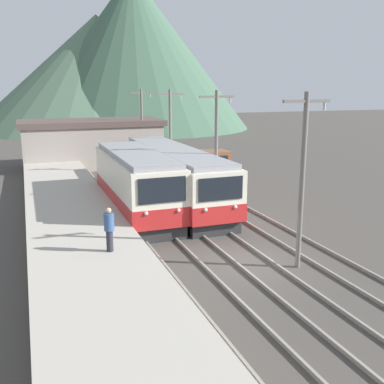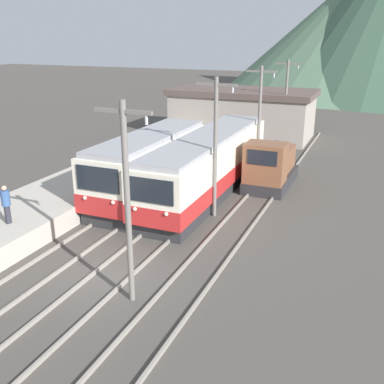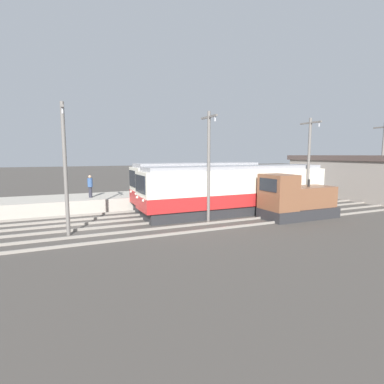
% 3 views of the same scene
% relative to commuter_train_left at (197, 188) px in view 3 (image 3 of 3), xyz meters
% --- Properties ---
extents(ground_plane, '(200.00, 200.00, 0.00)m').
position_rel_commuter_train_left_xyz_m(ground_plane, '(2.60, -8.45, -1.69)').
color(ground_plane, '#47423D').
extents(platform_left, '(4.50, 54.00, 0.98)m').
position_rel_commuter_train_left_xyz_m(platform_left, '(-3.65, -8.45, -1.20)').
color(platform_left, '#ADA599').
rests_on(platform_left, ground).
extents(track_left, '(1.54, 60.00, 0.14)m').
position_rel_commuter_train_left_xyz_m(track_left, '(0.00, -8.45, -1.62)').
color(track_left, gray).
rests_on(track_left, ground).
extents(track_center, '(1.54, 60.00, 0.14)m').
position_rel_commuter_train_left_xyz_m(track_center, '(2.80, -8.45, -1.62)').
color(track_center, gray).
rests_on(track_center, ground).
extents(track_right, '(1.54, 60.00, 0.14)m').
position_rel_commuter_train_left_xyz_m(track_right, '(5.80, -8.45, -1.62)').
color(track_right, gray).
rests_on(track_right, ground).
extents(commuter_train_left, '(2.84, 10.24, 3.64)m').
position_rel_commuter_train_left_xyz_m(commuter_train_left, '(0.00, 0.00, 0.00)').
color(commuter_train_left, '#28282B').
rests_on(commuter_train_left, ground).
extents(commuter_train_center, '(2.84, 14.32, 3.48)m').
position_rel_commuter_train_left_xyz_m(commuter_train_center, '(2.80, 1.82, -0.07)').
color(commuter_train_center, '#28282B').
rests_on(commuter_train_center, ground).
extents(shunting_locomotive, '(2.40, 5.25, 3.00)m').
position_rel_commuter_train_left_xyz_m(shunting_locomotive, '(5.80, 4.58, -0.49)').
color(shunting_locomotive, '#28282B').
rests_on(shunting_locomotive, ground).
extents(catenary_mast_near, '(2.00, 0.20, 6.94)m').
position_rel_commuter_train_left_xyz_m(catenary_mast_near, '(4.31, -9.59, 2.10)').
color(catenary_mast_near, slate).
rests_on(catenary_mast_near, ground).
extents(catenary_mast_mid, '(2.00, 0.20, 6.94)m').
position_rel_commuter_train_left_xyz_m(catenary_mast_mid, '(4.31, -1.23, 2.10)').
color(catenary_mast_mid, slate).
rests_on(catenary_mast_mid, ground).
extents(catenary_mast_far, '(2.00, 0.20, 6.94)m').
position_rel_commuter_train_left_xyz_m(catenary_mast_far, '(4.31, 7.12, 2.10)').
color(catenary_mast_far, slate).
rests_on(catenary_mast_far, ground).
extents(catenary_mast_distant, '(2.00, 0.20, 6.94)m').
position_rel_commuter_train_left_xyz_m(catenary_mast_distant, '(4.31, 15.48, 2.10)').
color(catenary_mast_distant, slate).
rests_on(catenary_mast_distant, ground).
extents(person_on_platform, '(0.38, 0.38, 1.72)m').
position_rel_commuter_train_left_xyz_m(person_on_platform, '(-2.91, -7.75, 0.23)').
color(person_on_platform, '#282833').
rests_on(person_on_platform, platform_left).
extents(station_building, '(12.60, 6.30, 4.20)m').
position_rel_commuter_train_left_xyz_m(station_building, '(0.08, 17.55, 0.43)').
color(station_building, gray).
rests_on(station_building, ground).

